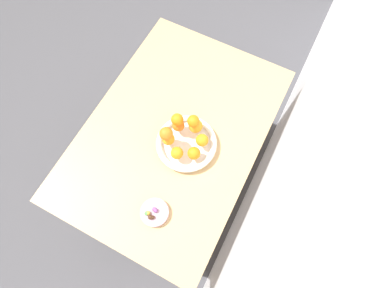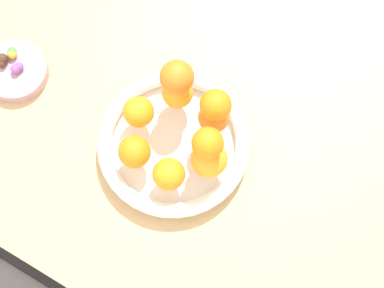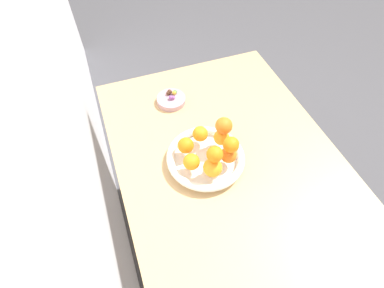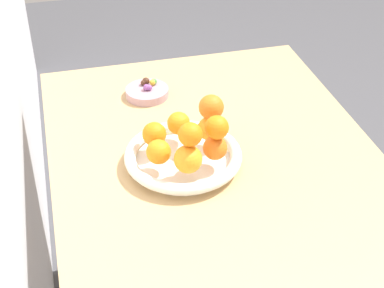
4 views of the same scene
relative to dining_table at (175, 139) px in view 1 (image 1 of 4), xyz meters
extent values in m
plane|color=#4C4C51|center=(0.00, 0.00, -0.65)|extent=(6.00, 6.00, 0.00)
cube|color=white|center=(0.00, 0.47, 0.60)|extent=(4.00, 0.05, 2.50)
cube|color=tan|center=(0.00, 0.00, 0.07)|extent=(1.10, 0.76, 0.04)
cylinder|color=tan|center=(-0.49, -0.32, -0.30)|extent=(0.05, 0.05, 0.70)
cylinder|color=tan|center=(0.49, -0.32, -0.30)|extent=(0.05, 0.05, 0.70)
cylinder|color=tan|center=(-0.49, 0.32, -0.30)|extent=(0.05, 0.05, 0.70)
cylinder|color=tan|center=(0.49, 0.32, -0.30)|extent=(0.05, 0.05, 0.70)
cylinder|color=white|center=(0.03, 0.08, 0.10)|extent=(0.22, 0.22, 0.01)
torus|color=white|center=(0.03, 0.08, 0.12)|extent=(0.27, 0.27, 0.03)
cylinder|color=#B28C99|center=(0.35, 0.10, 0.10)|extent=(0.12, 0.12, 0.02)
sphere|color=orange|center=(-0.01, 0.02, 0.16)|extent=(0.05, 0.05, 0.05)
sphere|color=orange|center=(0.07, 0.01, 0.16)|extent=(0.05, 0.05, 0.05)
sphere|color=orange|center=(0.11, 0.08, 0.15)|extent=(0.05, 0.05, 0.05)
sphere|color=orange|center=(0.07, 0.14, 0.16)|extent=(0.06, 0.06, 0.06)
sphere|color=orange|center=(0.01, 0.14, 0.16)|extent=(0.05, 0.05, 0.05)
sphere|color=orange|center=(-0.04, 0.09, 0.16)|extent=(0.06, 0.06, 0.06)
sphere|color=orange|center=(-0.01, 0.02, 0.21)|extent=(0.05, 0.05, 0.05)
sphere|color=orange|center=(-0.03, 0.08, 0.22)|extent=(0.05, 0.05, 0.05)
sphere|color=orange|center=(0.07, 0.01, 0.21)|extent=(0.06, 0.06, 0.06)
sphere|color=#8C4C99|center=(0.35, 0.10, 0.12)|extent=(0.02, 0.02, 0.02)
sphere|color=#472819|center=(0.38, 0.11, 0.12)|extent=(0.01, 0.01, 0.01)
sphere|color=#472819|center=(0.38, 0.10, 0.12)|extent=(0.02, 0.02, 0.02)
sphere|color=gold|center=(0.37, 0.09, 0.12)|extent=(0.02, 0.02, 0.02)
sphere|color=#4C9947|center=(0.37, 0.08, 0.12)|extent=(0.02, 0.02, 0.02)
sphere|color=#8C4C99|center=(0.35, 0.11, 0.12)|extent=(0.02, 0.02, 0.02)
camera|label=1|loc=(0.45, 0.32, 1.32)|focal=28.00mm
camera|label=2|loc=(-0.14, 0.32, 1.08)|focal=55.00mm
camera|label=3|loc=(-0.50, 0.32, 0.94)|focal=28.00mm
camera|label=4|loc=(-1.00, 0.32, 0.90)|focal=55.00mm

